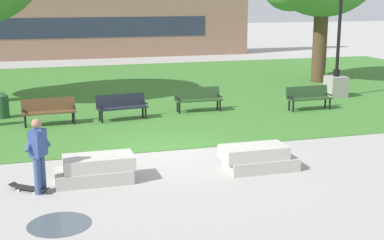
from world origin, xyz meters
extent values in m
plane|color=#A3A09B|center=(0.00, 0.00, 0.00)|extent=(140.00, 140.00, 0.00)
cube|color=#3D752D|center=(0.00, 10.00, 0.01)|extent=(40.00, 20.00, 0.02)
cube|color=#B2ADA3|center=(-2.29, -2.05, 0.16)|extent=(1.80, 0.90, 0.32)
cube|color=#BBB6AB|center=(-2.16, -2.05, 0.48)|extent=(1.66, 0.83, 0.32)
cube|color=#B2ADA3|center=(1.90, -2.30, 0.16)|extent=(1.80, 0.90, 0.32)
cube|color=#BBB6AB|center=(1.71, -2.30, 0.48)|extent=(1.66, 0.83, 0.32)
cylinder|color=#384C7A|center=(-3.56, -2.51, 0.43)|extent=(0.15, 0.15, 0.86)
cylinder|color=#384C7A|center=(-3.46, -2.34, 0.43)|extent=(0.15, 0.15, 0.86)
cube|color=#334784|center=(-3.51, -2.42, 1.16)|extent=(0.42, 0.47, 0.60)
cylinder|color=#334784|center=(-3.65, -2.47, 1.25)|extent=(0.32, 0.42, 0.49)
cylinder|color=#334784|center=(-3.37, -2.38, 1.25)|extent=(0.32, 0.42, 0.49)
sphere|color=#9E7051|center=(-3.51, -2.42, 1.60)|extent=(0.22, 0.22, 0.22)
cube|color=black|center=(-3.76, -2.27, 0.09)|extent=(0.75, 0.66, 0.02)
cube|color=black|center=(-4.12, -1.99, 0.11)|extent=(0.22, 0.23, 0.06)
cube|color=black|center=(-3.41, -2.55, 0.11)|extent=(0.22, 0.23, 0.06)
cylinder|color=silver|center=(-4.00, -2.22, 0.03)|extent=(0.06, 0.06, 0.06)
cylinder|color=silver|center=(-3.87, -2.05, 0.03)|extent=(0.06, 0.06, 0.06)
cylinder|color=silver|center=(-3.66, -2.50, 0.03)|extent=(0.06, 0.06, 0.06)
cylinder|color=silver|center=(-3.52, -2.32, 0.03)|extent=(0.06, 0.06, 0.06)
cylinder|color=#47515B|center=(-3.20, -4.32, 0.00)|extent=(1.25, 1.25, 0.01)
cube|color=#284723|center=(6.64, 3.86, 0.46)|extent=(1.81, 0.50, 0.05)
cube|color=#284723|center=(6.63, 4.11, 0.69)|extent=(1.80, 0.19, 0.46)
cube|color=black|center=(5.80, 3.83, 0.58)|extent=(0.07, 0.40, 0.04)
cube|color=black|center=(7.47, 3.89, 0.58)|extent=(0.07, 0.40, 0.04)
cylinder|color=black|center=(5.84, 3.67, 0.23)|extent=(0.07, 0.07, 0.41)
cylinder|color=black|center=(7.44, 3.73, 0.23)|extent=(0.07, 0.07, 0.41)
cylinder|color=black|center=(5.83, 3.99, 0.23)|extent=(0.07, 0.07, 0.41)
cylinder|color=black|center=(7.43, 4.05, 0.23)|extent=(0.07, 0.07, 0.41)
cube|color=#284723|center=(2.43, 4.79, 0.46)|extent=(1.81, 0.48, 0.05)
cube|color=#284723|center=(2.44, 5.04, 0.69)|extent=(1.80, 0.16, 0.46)
cube|color=black|center=(1.59, 4.81, 0.58)|extent=(0.07, 0.40, 0.04)
cube|color=black|center=(3.27, 4.77, 0.58)|extent=(0.07, 0.40, 0.04)
cylinder|color=black|center=(1.63, 4.65, 0.23)|extent=(0.07, 0.07, 0.41)
cylinder|color=black|center=(3.23, 4.61, 0.23)|extent=(0.07, 0.07, 0.41)
cylinder|color=black|center=(1.64, 4.97, 0.23)|extent=(0.07, 0.07, 0.41)
cylinder|color=black|center=(3.24, 4.93, 0.23)|extent=(0.07, 0.07, 0.41)
cube|color=#1E232D|center=(-0.58, 4.19, 0.46)|extent=(1.84, 0.67, 0.05)
cube|color=#1E232D|center=(-0.61, 4.44, 0.69)|extent=(1.80, 0.36, 0.46)
cube|color=black|center=(-1.41, 4.08, 0.58)|extent=(0.11, 0.40, 0.04)
cube|color=black|center=(0.25, 4.30, 0.58)|extent=(0.11, 0.40, 0.04)
cylinder|color=black|center=(-1.35, 3.93, 0.23)|extent=(0.07, 0.07, 0.41)
cylinder|color=black|center=(0.24, 4.13, 0.23)|extent=(0.07, 0.07, 0.41)
cylinder|color=black|center=(-1.39, 4.24, 0.23)|extent=(0.07, 0.07, 0.41)
cylinder|color=black|center=(0.19, 4.45, 0.23)|extent=(0.07, 0.07, 0.41)
cube|color=brown|center=(-3.10, 4.13, 0.46)|extent=(1.82, 0.52, 0.05)
cube|color=brown|center=(-3.11, 4.38, 0.69)|extent=(1.80, 0.21, 0.46)
cube|color=black|center=(-3.94, 4.09, 0.58)|extent=(0.08, 0.40, 0.04)
cube|color=black|center=(-2.26, 4.17, 0.58)|extent=(0.08, 0.40, 0.04)
cylinder|color=black|center=(-3.89, 3.93, 0.23)|extent=(0.07, 0.07, 0.41)
cylinder|color=black|center=(-2.30, 4.01, 0.23)|extent=(0.07, 0.07, 0.41)
cylinder|color=black|center=(-3.91, 4.25, 0.23)|extent=(0.07, 0.07, 0.41)
cylinder|color=black|center=(-2.31, 4.33, 0.23)|extent=(0.07, 0.07, 0.41)
cube|color=gray|center=(9.11, 6.10, 0.47)|extent=(0.80, 0.80, 0.90)
cylinder|color=black|center=(9.11, 6.10, 1.07)|extent=(0.28, 0.28, 0.30)
cylinder|color=black|center=(9.11, 6.10, 2.67)|extent=(0.14, 0.14, 3.50)
cylinder|color=#4C3823|center=(10.49, 10.07, 2.07)|extent=(0.71, 0.71, 4.10)
cylinder|color=#234C28|center=(-4.70, 5.78, 0.42)|extent=(0.48, 0.48, 0.80)
cone|color=#234C28|center=(-4.70, 5.78, 0.90)|extent=(0.49, 0.49, 0.16)
cube|color=#232D3D|center=(-1.46, 23.98, 2.20)|extent=(20.53, 0.03, 1.40)
camera|label=1|loc=(-3.45, -14.29, 4.31)|focal=50.00mm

